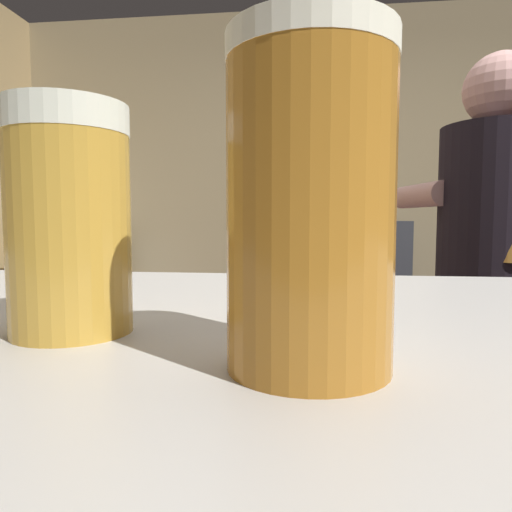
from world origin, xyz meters
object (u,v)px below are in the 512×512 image
Objects in this scene: mixing_bowl at (290,276)px; bottle_olive_oil at (314,208)px; bartender at (494,283)px; mini_fridge at (72,306)px; pint_glass_far at (70,220)px; pint_glass_near at (310,206)px; bottle_soy at (342,208)px.

mixing_bowl is 1.35m from bottle_olive_oil.
mini_fridge is at bearing 43.22° from bartender.
mini_fridge is at bearing 118.81° from pint_glass_far.
pint_glass_near is (0.09, -1.83, 0.26)m from mixing_bowl.
pint_glass_near is at bearing -90.40° from bottle_olive_oil.
mini_fridge is 0.64× the size of bartender.
bottle_soy is at bearing 2.48° from mini_fridge.
mixing_bowl is at bearing 88.29° from pint_glass_far.
bottle_olive_oil is (0.11, 1.31, 0.34)m from mixing_bowl.
pint_glass_near is 0.61× the size of bottle_olive_oil.
pint_glass_near is 0.15m from pint_glass_far.
bottle_soy reaches higher than mixing_bowl.
bartender is 1.75m from bottle_soy.
pint_glass_near is at bearing 144.51° from bartender.
mixing_bowl is at bearing 92.83° from pint_glass_near.
bartender reaches higher than mixing_bowl.
bottle_olive_oil is at bearing 5.00° from bartender.
bartender is 11.12× the size of pint_glass_near.
mini_fridge is 5.53× the size of mixing_bowl.
bottle_soy reaches higher than pint_glass_near.
mixing_bowl is 1.29× the size of pint_glass_near.
pint_glass_far is at bearing -91.71° from mixing_bowl.
bottle_olive_oil reaches higher than bottle_soy.
bartender reaches higher than bottle_soy.
bottle_olive_oil reaches higher than mini_fridge.
pint_glass_near is 3.13m from bottle_olive_oil.
bottle_soy is (1.92, 0.08, 0.71)m from mini_fridge.
bartender reaches higher than pint_glass_near.
pint_glass_far is (-0.14, 0.05, -0.01)m from pint_glass_near.
pint_glass_near reaches higher than mini_fridge.
mini_fridge is 7.84× the size of pint_glass_far.
pint_glass_far reaches higher than mini_fridge.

